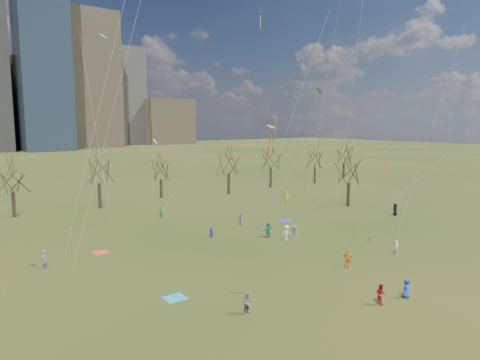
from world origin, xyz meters
TOP-DOWN VIEW (x-y plane):
  - ground at (0.00, 0.00)m, footprint 500.00×500.00m
  - bare_tree_row at (-0.09, 37.22)m, footprint 113.04×29.80m
  - blanket_teal at (-13.70, 1.67)m, footprint 1.60×1.50m
  - blanket_navy at (10.68, 16.12)m, footprint 1.60×1.50m
  - blanket_crimson at (-14.51, 16.72)m, footprint 1.60×1.50m
  - person_0 at (0.82, -8.74)m, footprint 0.84×0.66m
  - person_1 at (9.80, -1.81)m, footprint 0.67×0.63m
  - person_2 at (-1.78, -8.27)m, footprint 0.75×0.88m
  - person_3 at (11.28, 2.48)m, footprint 0.47×0.68m
  - person_4 at (2.57, -1.58)m, footprint 0.94×1.10m
  - person_5 at (3.41, 11.06)m, footprint 1.72×0.71m
  - person_6 at (26.08, 9.41)m, footprint 0.89×1.03m
  - person_7 at (-20.40, 14.72)m, footprint 0.69×0.79m
  - person_8 at (-2.09, 14.84)m, footprint 0.65×0.71m
  - person_9 at (4.39, 8.91)m, footprint 1.26×0.92m
  - person_10 at (26.44, 18.48)m, footprint 1.00×0.46m
  - person_12 at (21.30, 27.53)m, footprint 0.63×0.87m
  - person_13 at (-2.06, 28.44)m, footprint 0.61×0.64m
  - person_14 at (-10.78, -3.81)m, footprint 0.78×0.61m
  - person_15 at (5.32, 8.59)m, footprint 0.79×1.17m
  - person_16 at (4.50, 18.10)m, footprint 0.94×0.85m
  - kites_airborne at (6.63, 12.90)m, footprint 57.85×37.49m

SIDE VIEW (x-z plane):
  - ground at x=0.00m, z-range 0.00..0.00m
  - blanket_teal at x=-13.70m, z-range 0.00..0.03m
  - blanket_navy at x=10.68m, z-range 0.00..0.03m
  - blanket_crimson at x=-14.51m, z-range 0.00..0.03m
  - person_3 at x=11.28m, z-range 0.00..0.95m
  - person_8 at x=-2.09m, z-range 0.00..1.20m
  - person_13 at x=-2.06m, z-range 0.00..1.47m
  - person_0 at x=0.82m, z-range 0.00..1.50m
  - person_1 at x=9.80m, z-range 0.00..1.54m
  - person_16 at x=4.50m, z-range 0.00..1.54m
  - person_2 at x=-1.78m, z-range 0.00..1.58m
  - person_14 at x=-10.78m, z-range 0.00..1.60m
  - person_12 at x=21.30m, z-range 0.00..1.66m
  - person_10 at x=26.44m, z-range 0.00..1.68m
  - person_15 at x=5.32m, z-range 0.00..1.69m
  - person_9 at x=4.39m, z-range 0.00..1.74m
  - person_4 at x=2.57m, z-range 0.00..1.77m
  - person_6 at x=26.08m, z-range 0.00..1.78m
  - person_5 at x=3.41m, z-range 0.00..1.81m
  - person_7 at x=-20.40m, z-range 0.00..1.81m
  - bare_tree_row at x=-0.09m, z-range 1.37..10.87m
  - kites_airborne at x=6.63m, z-range -3.89..30.77m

